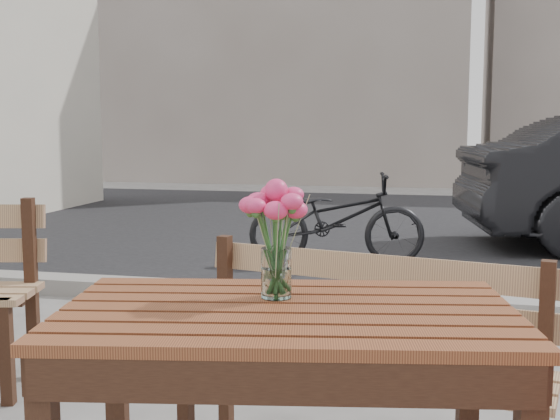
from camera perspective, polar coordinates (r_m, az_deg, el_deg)
name	(u,v)px	position (r m, az deg, el deg)	size (l,w,h in m)	color
street	(391,252)	(6.91, 9.04, -3.39)	(30.00, 8.12, 0.12)	black
backdrop_buildings	(428,17)	(16.29, 11.97, 15.11)	(15.50, 4.00, 8.00)	gray
main_table	(287,352)	(1.98, 0.60, -11.49)	(1.35, 0.93, 0.77)	#552916
main_bench	(363,334)	(2.61, 6.78, -9.99)	(1.40, 0.68, 0.84)	#91674B
main_vase	(276,224)	(2.01, -0.31, -1.18)	(0.19, 0.19, 0.34)	white
bicycle	(336,219)	(6.35, 4.61, -0.72)	(0.55, 1.58, 0.83)	black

